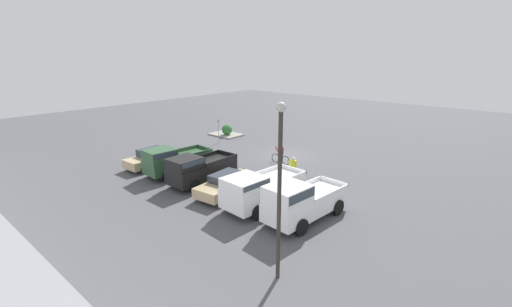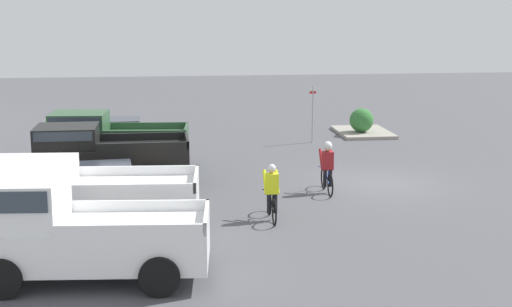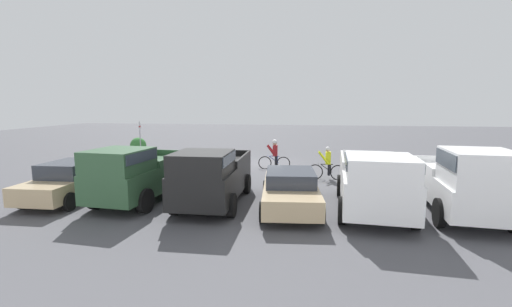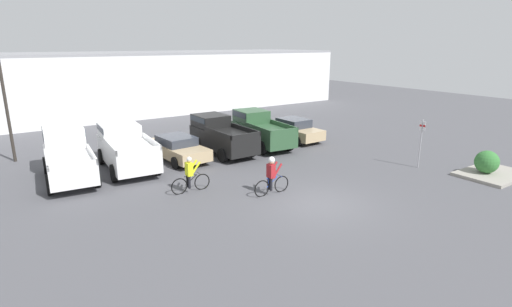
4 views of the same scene
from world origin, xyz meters
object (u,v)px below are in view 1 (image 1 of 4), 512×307
pickup_truck_0 (300,201)px  sedan_1 (153,158)px  cyclist_1 (293,168)px  lamppost (280,182)px  sedan_0 (228,184)px  shrub (227,130)px  pickup_truck_2 (199,168)px  fire_lane_sign (219,128)px  pickup_truck_1 (260,189)px  pickup_truck_3 (174,160)px  cyclist_0 (281,153)px

pickup_truck_0 → sedan_1: size_ratio=1.22×
cyclist_1 → lamppost: size_ratio=0.26×
sedan_0 → shrub: bearing=-44.4°
pickup_truck_2 → lamppost: bearing=155.5°
fire_lane_sign → lamppost: lamppost is taller
pickup_truck_1 → pickup_truck_3: pickup_truck_3 is taller
pickup_truck_0 → fire_lane_sign: fire_lane_sign is taller
fire_lane_sign → pickup_truck_3: bearing=116.4°
pickup_truck_2 → fire_lane_sign: fire_lane_sign is taller
fire_lane_sign → cyclist_1: bearing=162.9°
sedan_1 → lamppost: lamppost is taller
sedan_0 → fire_lane_sign: bearing=-40.7°
pickup_truck_2 → pickup_truck_0: bearing=179.1°
pickup_truck_1 → shrub: bearing=-38.5°
lamppost → pickup_truck_0: bearing=-66.3°
sedan_0 → cyclist_0: bearing=-80.3°
pickup_truck_3 → lamppost: lamppost is taller
pickup_truck_1 → shrub: 18.15m
cyclist_1 → pickup_truck_0: bearing=127.8°
pickup_truck_2 → lamppost: (-10.35, 4.71, 3.01)m
pickup_truck_1 → sedan_0: bearing=-2.5°
pickup_truck_1 → cyclist_1: pickup_truck_1 is taller
pickup_truck_0 → pickup_truck_1: size_ratio=0.99×
sedan_0 → sedan_1: size_ratio=1.08×
sedan_0 → cyclist_0: size_ratio=2.63×
sedan_1 → cyclist_1: 11.12m
sedan_0 → lamppost: (-7.56, 4.74, 3.41)m
sedan_0 → cyclist_1: cyclist_1 is taller
pickup_truck_3 → fire_lane_sign: size_ratio=1.98×
cyclist_0 → cyclist_1: bearing=141.3°
sedan_1 → fire_lane_sign: bearing=-80.2°
pickup_truck_2 → shrub: size_ratio=4.44×
cyclist_0 → shrub: (10.19, -3.95, -0.16)m
sedan_1 → fire_lane_sign: (1.48, -8.50, 0.82)m
pickup_truck_1 → cyclist_1: bearing=-76.5°
fire_lane_sign → sedan_0: bearing=139.3°
lamppost → cyclist_0: bearing=-53.7°
lamppost → shrub: size_ratio=6.27×
pickup_truck_3 → lamppost: size_ratio=0.72×
pickup_truck_3 → cyclist_0: (-4.40, -7.25, -0.23)m
pickup_truck_2 → fire_lane_sign: size_ratio=1.94×
sedan_0 → shrub: (11.43, -11.17, 0.02)m
pickup_truck_0 → pickup_truck_1: (2.78, -0.05, -0.07)m
pickup_truck_0 → pickup_truck_3: 11.19m
pickup_truck_0 → pickup_truck_2: size_ratio=1.08×
sedan_1 → pickup_truck_1: bearing=179.3°
lamppost → shrub: 25.01m
sedan_1 → cyclist_0: 10.17m
cyclist_1 → lamppost: bearing=121.7°
cyclist_1 → cyclist_0: bearing=-38.7°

